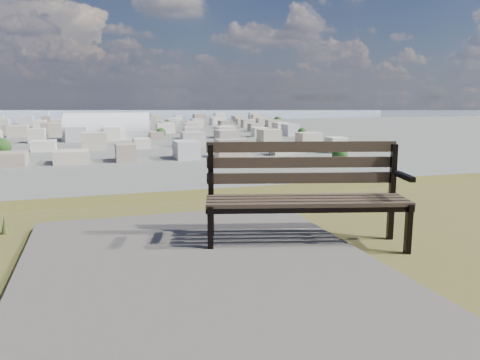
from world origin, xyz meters
name	(u,v)px	position (x,y,z in m)	size (l,w,h in m)	color
park_bench	(305,188)	(-1.15, 1.77, 25.54)	(1.91, 1.04, 0.96)	#3F2E24
gravel_patch	(209,281)	(-2.24, 1.07, 25.03)	(2.78, 3.97, 0.08)	#59534D
arena	(108,131)	(7.61, 311.57, 5.25)	(55.07, 28.45, 22.28)	silver
city_blocks	(94,126)	(0.00, 394.44, 3.50)	(395.00, 361.00, 7.00)	beige
city_trees	(52,132)	(-26.39, 319.00, 4.83)	(406.52, 387.20, 9.98)	#312418
bay_water	(91,112)	(0.00, 900.00, 0.00)	(2400.00, 700.00, 0.12)	#90A9B8
far_hills	(67,98)	(-60.92, 1402.93, 25.47)	(2050.00, 340.00, 60.00)	#909BB3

